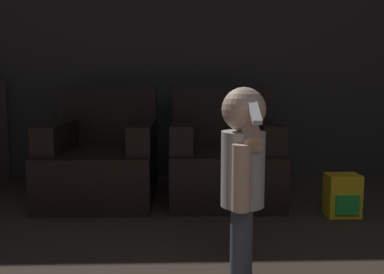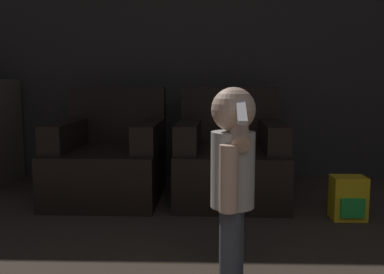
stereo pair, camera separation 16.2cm
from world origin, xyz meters
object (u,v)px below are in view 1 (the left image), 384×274
Objects in this scene: person_toddler at (243,169)px; toy_backpack at (343,196)px; armchair_right at (223,159)px; armchair_left at (103,160)px.

toy_backpack is (0.80, 0.90, -0.37)m from person_toddler.
person_toddler reaches higher than armchair_right.
armchair_left is 0.98× the size of armchair_right.
armchair_right is at bearing -171.33° from person_toddler.
armchair_left is 3.32× the size of toy_backpack.
armchair_right is at bearing 0.62° from armchair_left.
armchair_left is 0.92m from armchair_right.
person_toddler reaches higher than toy_backpack.
armchair_right is 0.91m from toy_backpack.
person_toddler is (0.85, -1.43, 0.22)m from armchair_left.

